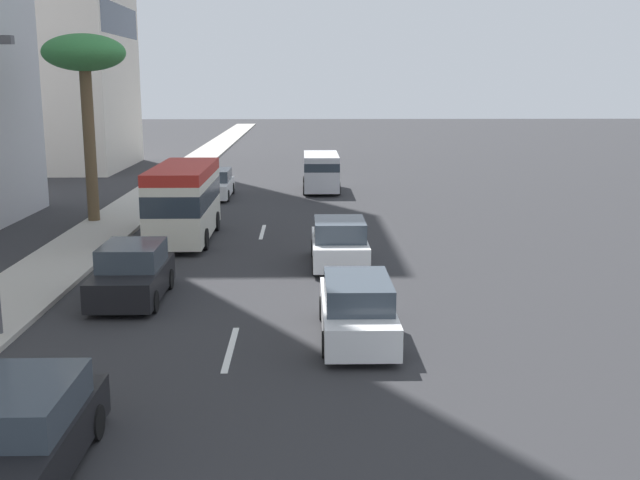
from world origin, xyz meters
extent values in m
plane|color=#2D2D30|center=(31.50, 0.00, 0.00)|extent=(198.00, 198.00, 0.00)
cube|color=#B2ADA3|center=(31.50, 6.91, 0.07)|extent=(162.00, 2.82, 0.15)
cube|color=silver|center=(13.36, 0.00, 0.01)|extent=(3.20, 0.16, 0.01)
cube|color=silver|center=(28.09, 0.00, 0.01)|extent=(3.20, 0.16, 0.01)
cube|color=silver|center=(26.52, 3.10, 1.42)|extent=(6.68, 2.20, 2.38)
cube|color=#B2261E|center=(26.52, 3.10, 2.84)|extent=(6.68, 2.20, 0.45)
cube|color=#28333D|center=(26.52, 3.10, 1.87)|extent=(6.70, 2.20, 0.79)
cylinder|color=black|center=(24.58, 2.05, 0.42)|extent=(0.84, 0.26, 0.84)
cylinder|color=black|center=(24.58, 4.14, 0.42)|extent=(0.84, 0.26, 0.84)
cylinder|color=black|center=(28.46, 2.05, 0.42)|extent=(0.84, 0.26, 0.84)
cylinder|color=black|center=(28.46, 4.14, 0.42)|extent=(0.84, 0.26, 0.84)
cube|color=white|center=(38.15, 3.16, 0.56)|extent=(4.78, 1.71, 0.76)
cube|color=#38424C|center=(38.38, 3.16, 1.25)|extent=(2.63, 1.58, 0.62)
cylinder|color=black|center=(36.66, 2.37, 0.32)|extent=(0.64, 0.22, 0.64)
cylinder|color=black|center=(36.66, 3.95, 0.32)|extent=(0.64, 0.22, 0.64)
cylinder|color=black|center=(39.63, 2.37, 0.32)|extent=(0.64, 0.22, 0.64)
cylinder|color=black|center=(39.63, 3.95, 0.32)|extent=(0.64, 0.22, 0.64)
cube|color=silver|center=(40.53, -2.82, 1.21)|extent=(5.01, 2.00, 2.02)
cube|color=#2D3842|center=(40.53, -2.82, 1.65)|extent=(5.02, 2.01, 0.49)
cylinder|color=black|center=(42.03, -1.87, 0.36)|extent=(0.72, 0.24, 0.72)
cylinder|color=black|center=(42.03, -3.77, 0.36)|extent=(0.72, 0.24, 0.72)
cylinder|color=black|center=(39.03, -1.87, 0.36)|extent=(0.72, 0.24, 0.72)
cylinder|color=black|center=(39.03, -3.77, 0.36)|extent=(0.72, 0.24, 0.72)
cube|color=black|center=(17.65, 3.31, 0.59)|extent=(4.07, 1.86, 0.83)
cube|color=#38424C|center=(17.85, 3.31, 1.34)|extent=(2.24, 1.72, 0.68)
cylinder|color=black|center=(16.39, 2.45, 0.32)|extent=(0.64, 0.22, 0.64)
cylinder|color=black|center=(16.39, 4.16, 0.32)|extent=(0.64, 0.22, 0.64)
cylinder|color=black|center=(18.91, 2.45, 0.32)|extent=(0.64, 0.22, 0.64)
cylinder|color=black|center=(18.91, 4.16, 0.32)|extent=(0.64, 0.22, 0.64)
cube|color=black|center=(7.25, 2.84, 0.55)|extent=(4.50, 1.79, 0.75)
cube|color=#38424C|center=(7.48, 2.84, 1.23)|extent=(2.48, 1.65, 0.61)
cylinder|color=black|center=(8.65, 2.01, 0.32)|extent=(0.64, 0.22, 0.64)
cylinder|color=black|center=(8.65, 3.66, 0.32)|extent=(0.64, 0.22, 0.64)
cube|color=white|center=(14.21, -3.13, 0.57)|extent=(4.77, 1.76, 0.78)
cube|color=#38424C|center=(13.97, -3.13, 1.28)|extent=(2.62, 1.62, 0.64)
cylinder|color=black|center=(15.69, -2.33, 0.32)|extent=(0.64, 0.22, 0.64)
cylinder|color=black|center=(15.69, -3.94, 0.32)|extent=(0.64, 0.22, 0.64)
cylinder|color=black|center=(12.73, -2.33, 0.32)|extent=(0.64, 0.22, 0.64)
cylinder|color=black|center=(12.73, -3.94, 0.32)|extent=(0.64, 0.22, 0.64)
cube|color=white|center=(21.96, -3.05, 0.59)|extent=(4.17, 1.90, 0.82)
cube|color=#38424C|center=(21.76, -3.05, 1.34)|extent=(2.30, 1.75, 0.67)
cylinder|color=black|center=(23.26, -2.17, 0.32)|extent=(0.64, 0.22, 0.64)
cylinder|color=black|center=(23.26, -3.92, 0.32)|extent=(0.64, 0.22, 0.64)
cylinder|color=black|center=(20.67, -2.17, 0.32)|extent=(0.64, 0.22, 0.64)
cylinder|color=black|center=(20.67, -3.92, 0.32)|extent=(0.64, 0.22, 0.64)
cylinder|color=brown|center=(30.36, 7.86, 3.63)|extent=(0.53, 0.53, 6.96)
ellipsoid|color=#388442|center=(30.36, 7.86, 7.65)|extent=(3.62, 3.62, 1.63)
cube|color=#2D3847|center=(53.51, 11.60, 10.78)|extent=(10.99, 0.08, 2.25)
camera|label=1|loc=(-4.25, -1.81, 6.38)|focal=42.66mm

